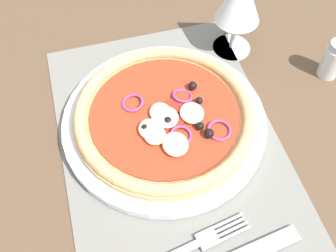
{
  "coord_description": "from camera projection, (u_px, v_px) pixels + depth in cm",
  "views": [
    {
      "loc": [
        29.79,
        -8.54,
        48.88
      ],
      "look_at": [
        -0.86,
        0.0,
        2.78
      ],
      "focal_mm": 42.84,
      "sensor_mm": 36.0,
      "label": 1
    }
  ],
  "objects": [
    {
      "name": "fork",
      "position": [
        190.0,
        247.0,
        0.49
      ],
      "size": [
        4.54,
        18.0,
        0.44
      ],
      "rotation": [
        0.0,
        0.0,
        1.74
      ],
      "color": "#B2B5BA",
      "rests_on": "placemat"
    },
    {
      "name": "placemat",
      "position": [
        170.0,
        141.0,
        0.58
      ],
      "size": [
        44.77,
        30.63,
        0.4
      ],
      "primitive_type": "cube",
      "color": "slate",
      "rests_on": "ground_plane"
    },
    {
      "name": "ground_plane",
      "position": [
        170.0,
        146.0,
        0.59
      ],
      "size": [
        190.0,
        140.0,
        2.4
      ],
      "primitive_type": "cube",
      "color": "brown"
    },
    {
      "name": "plate",
      "position": [
        161.0,
        122.0,
        0.58
      ],
      "size": [
        29.6,
        29.6,
        1.38
      ],
      "primitive_type": "cylinder",
      "color": "white",
      "rests_on": "placemat"
    },
    {
      "name": "pizza",
      "position": [
        162.0,
        116.0,
        0.57
      ],
      "size": [
        26.03,
        26.03,
        2.66
      ],
      "color": "tan",
      "rests_on": "plate"
    },
    {
      "name": "pepper_shaker",
      "position": [
        333.0,
        60.0,
        0.63
      ],
      "size": [
        3.2,
        3.2,
        6.7
      ],
      "color": "silver",
      "rests_on": "ground_plane"
    }
  ]
}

